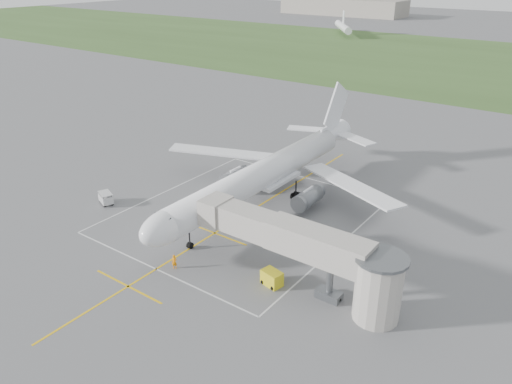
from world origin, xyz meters
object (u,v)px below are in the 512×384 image
Objects in this scene: jet_bridge at (311,251)px; ramp_worker_nose at (174,262)px; gpu_unit at (272,278)px; baggage_cart at (106,198)px; ramp_worker_wing at (234,186)px; airliner at (264,174)px.

ramp_worker_nose is at bearing -160.04° from jet_bridge.
ramp_worker_nose reaches higher than gpu_unit.
gpu_unit is 11.11m from ramp_worker_nose.
jet_bridge reaches higher than baggage_cart.
jet_bridge is 5.59m from gpu_unit.
ramp_worker_wing is (-7.44, 19.95, 0.02)m from ramp_worker_nose.
gpu_unit is 1.45× the size of ramp_worker_nose.
gpu_unit is 24.12m from ramp_worker_wing.
ramp_worker_nose is (-10.45, -3.77, 0.03)m from gpu_unit.
airliner is 27.99× the size of ramp_worker_nose.
ramp_worker_wing is at bearing 145.59° from jet_bridge.
airliner is 19.78m from ramp_worker_nose.
jet_bridge is at bearing -6.52° from ramp_worker_nose.
airliner is 21.22m from jet_bridge.
jet_bridge is 15.58m from ramp_worker_nose.
airliner is 27.39× the size of ramp_worker_wing.
ramp_worker_wing is at bearing 70.91° from baggage_cart.
airliner is at bearing 68.08° from ramp_worker_nose.
ramp_worker_nose is 21.29m from ramp_worker_wing.
gpu_unit is (12.00, -15.63, -3.59)m from airliner.
jet_bridge reaches higher than ramp_worker_nose.
ramp_worker_wing is (-21.61, 14.80, -3.89)m from jet_bridge.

